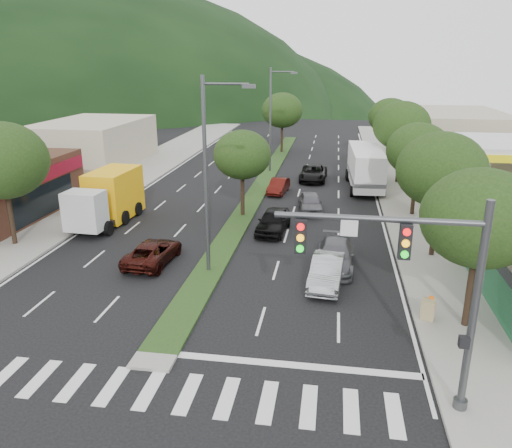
% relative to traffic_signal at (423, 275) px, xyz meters
% --- Properties ---
extents(ground, '(160.00, 160.00, 0.00)m').
position_rel_traffic_signal_xyz_m(ground, '(-9.03, 1.54, -4.65)').
color(ground, black).
rests_on(ground, ground).
extents(sidewalk_right, '(5.00, 90.00, 0.15)m').
position_rel_traffic_signal_xyz_m(sidewalk_right, '(3.47, 26.54, -4.57)').
color(sidewalk_right, gray).
rests_on(sidewalk_right, ground).
extents(sidewalk_left, '(6.00, 90.00, 0.15)m').
position_rel_traffic_signal_xyz_m(sidewalk_left, '(-22.03, 26.54, -4.57)').
color(sidewalk_left, gray).
rests_on(sidewalk_left, ground).
extents(median, '(1.60, 56.00, 0.12)m').
position_rel_traffic_signal_xyz_m(median, '(-9.03, 29.54, -4.59)').
color(median, '#193312').
rests_on(median, ground).
extents(crosswalk, '(19.00, 2.20, 0.01)m').
position_rel_traffic_signal_xyz_m(crosswalk, '(-9.03, -0.46, -4.64)').
color(crosswalk, silver).
rests_on(crosswalk, ground).
extents(traffic_signal, '(6.12, 0.40, 7.00)m').
position_rel_traffic_signal_xyz_m(traffic_signal, '(0.00, 0.00, 0.00)').
color(traffic_signal, '#47494C').
rests_on(traffic_signal, ground).
extents(bldg_left_far, '(9.00, 14.00, 4.60)m').
position_rel_traffic_signal_xyz_m(bldg_left_far, '(-28.03, 35.54, -2.35)').
color(bldg_left_far, beige).
rests_on(bldg_left_far, ground).
extents(bldg_right_far, '(10.00, 16.00, 5.20)m').
position_rel_traffic_signal_xyz_m(bldg_right_far, '(10.47, 45.54, -2.05)').
color(bldg_right_far, beige).
rests_on(bldg_right_far, ground).
extents(hill_far, '(176.00, 132.00, 82.00)m').
position_rel_traffic_signal_xyz_m(hill_far, '(-89.03, 111.54, -4.65)').
color(hill_far, black).
rests_on(hill_far, ground).
extents(tree_r_a, '(4.60, 4.60, 6.63)m').
position_rel_traffic_signal_xyz_m(tree_r_a, '(2.97, 5.54, 0.17)').
color(tree_r_a, black).
rests_on(tree_r_a, sidewalk_right).
extents(tree_r_b, '(4.80, 4.80, 6.94)m').
position_rel_traffic_signal_xyz_m(tree_r_b, '(2.97, 13.54, 0.39)').
color(tree_r_b, black).
rests_on(tree_r_b, sidewalk_right).
extents(tree_r_c, '(4.40, 4.40, 6.48)m').
position_rel_traffic_signal_xyz_m(tree_r_c, '(2.97, 21.54, 0.10)').
color(tree_r_c, black).
rests_on(tree_r_c, sidewalk_right).
extents(tree_r_d, '(5.00, 5.00, 7.17)m').
position_rel_traffic_signal_xyz_m(tree_r_d, '(2.97, 31.54, 0.54)').
color(tree_r_d, black).
rests_on(tree_r_d, sidewalk_right).
extents(tree_r_e, '(4.60, 4.60, 6.71)m').
position_rel_traffic_signal_xyz_m(tree_r_e, '(2.97, 41.54, 0.25)').
color(tree_r_e, black).
rests_on(tree_r_e, sidewalk_right).
extents(tree_med_near, '(4.00, 4.00, 6.02)m').
position_rel_traffic_signal_xyz_m(tree_med_near, '(-9.03, 19.54, -0.22)').
color(tree_med_near, black).
rests_on(tree_med_near, median).
extents(tree_med_far, '(4.80, 4.80, 6.94)m').
position_rel_traffic_signal_xyz_m(tree_med_far, '(-9.03, 45.54, 0.36)').
color(tree_med_far, black).
rests_on(tree_med_far, median).
extents(tree_l_a, '(5.20, 5.20, 7.25)m').
position_rel_traffic_signal_xyz_m(tree_l_a, '(-21.53, 11.54, 0.54)').
color(tree_l_a, black).
rests_on(tree_l_a, sidewalk_left).
extents(streetlight_near, '(2.60, 0.25, 10.00)m').
position_rel_traffic_signal_xyz_m(streetlight_near, '(-8.82, 9.54, 0.94)').
color(streetlight_near, '#47494C').
rests_on(streetlight_near, ground).
extents(streetlight_mid, '(2.60, 0.25, 10.00)m').
position_rel_traffic_signal_xyz_m(streetlight_mid, '(-8.82, 34.54, 0.94)').
color(streetlight_mid, '#47494C').
rests_on(streetlight_mid, ground).
extents(sedan_silver, '(1.88, 4.44, 1.43)m').
position_rel_traffic_signal_xyz_m(sedan_silver, '(-2.83, 8.94, -3.93)').
color(sedan_silver, '#A3A6AB').
rests_on(sedan_silver, ground).
extents(suv_maroon, '(2.36, 4.66, 1.26)m').
position_rel_traffic_signal_xyz_m(suv_maroon, '(-12.34, 10.24, -4.01)').
color(suv_maroon, black).
rests_on(suv_maroon, ground).
extents(car_queue_a, '(2.14, 4.53, 1.50)m').
position_rel_traffic_signal_xyz_m(car_queue_a, '(-6.44, 16.41, -3.90)').
color(car_queue_a, black).
rests_on(car_queue_a, ground).
extents(car_queue_b, '(2.08, 4.82, 1.38)m').
position_rel_traffic_signal_xyz_m(car_queue_b, '(-2.43, 11.19, -3.95)').
color(car_queue_b, '#56565C').
rests_on(car_queue_b, ground).
extents(car_queue_c, '(1.66, 3.81, 1.22)m').
position_rel_traffic_signal_xyz_m(car_queue_c, '(-7.23, 26.41, -4.04)').
color(car_queue_c, '#450F0B').
rests_on(car_queue_c, ground).
extents(car_queue_d, '(2.48, 5.11, 1.40)m').
position_rel_traffic_signal_xyz_m(car_queue_d, '(-4.57, 31.41, -3.95)').
color(car_queue_d, black).
rests_on(car_queue_d, ground).
extents(car_queue_e, '(2.17, 4.25, 1.38)m').
position_rel_traffic_signal_xyz_m(car_queue_e, '(-4.31, 21.41, -3.95)').
color(car_queue_e, '#56565B').
rests_on(car_queue_e, ground).
extents(box_truck, '(3.02, 7.13, 3.46)m').
position_rel_traffic_signal_xyz_m(box_truck, '(-17.82, 16.83, -3.01)').
color(box_truck, silver).
rests_on(box_truck, ground).
extents(motorhome, '(3.15, 9.05, 3.43)m').
position_rel_traffic_signal_xyz_m(motorhome, '(-0.03, 29.48, -2.82)').
color(motorhome, white).
rests_on(motorhome, ground).
extents(a_frame_sign, '(0.72, 0.77, 1.24)m').
position_rel_traffic_signal_xyz_m(a_frame_sign, '(1.47, 5.71, -3.95)').
color(a_frame_sign, tan).
rests_on(a_frame_sign, sidewalk_right).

